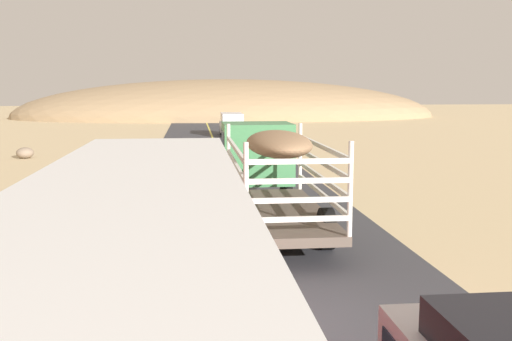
% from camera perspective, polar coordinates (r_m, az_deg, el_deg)
% --- Properties ---
extents(ground_plane, '(240.00, 240.00, 0.00)m').
position_cam_1_polar(ground_plane, '(10.84, 3.16, -15.02)').
color(ground_plane, '#CCB284').
extents(road_surface, '(8.00, 120.00, 0.02)m').
position_cam_1_polar(road_surface, '(10.84, 3.16, -14.97)').
color(road_surface, '#38383D').
rests_on(road_surface, ground).
extents(road_centre_line, '(0.16, 117.60, 0.00)m').
position_cam_1_polar(road_centre_line, '(10.83, 3.16, -14.91)').
color(road_centre_line, '#D8CC4C').
rests_on(road_centre_line, road_surface).
extents(livestock_truck, '(2.53, 9.70, 3.02)m').
position_cam_1_polar(livestock_truck, '(19.55, 0.80, 0.92)').
color(livestock_truck, '#3F7F4C').
rests_on(livestock_truck, road_surface).
extents(bus, '(2.54, 10.00, 3.21)m').
position_cam_1_polar(bus, '(7.42, -11.33, -11.85)').
color(bus, red).
rests_on(bus, road_surface).
extents(car_far, '(1.90, 4.62, 1.93)m').
position_cam_1_polar(car_far, '(50.43, -2.36, 4.59)').
color(car_far, silver).
rests_on(car_far, road_surface).
extents(boulder_near_shoulder, '(0.99, 1.03, 0.66)m').
position_cam_1_polar(boulder_near_shoulder, '(37.43, -21.45, 1.60)').
color(boulder_near_shoulder, '#84705B').
rests_on(boulder_near_shoulder, ground).
extents(distant_hill, '(57.34, 26.44, 10.26)m').
position_cam_1_polar(distant_hill, '(80.95, -2.80, 5.18)').
color(distant_hill, '#997C5A').
rests_on(distant_hill, ground).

